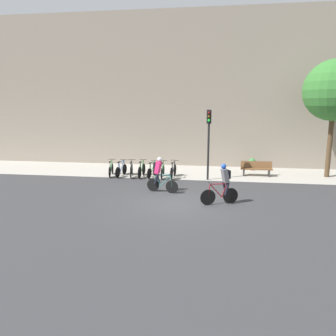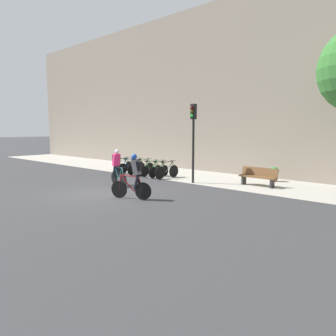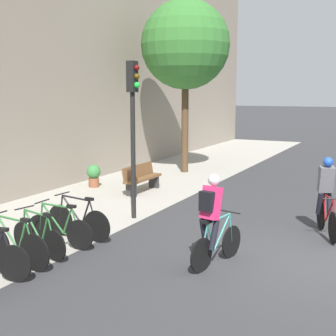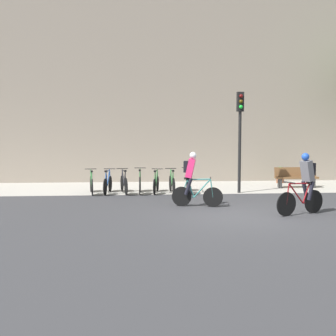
{
  "view_description": "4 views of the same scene",
  "coord_description": "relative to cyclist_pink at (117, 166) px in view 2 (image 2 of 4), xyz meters",
  "views": [
    {
      "loc": [
        1.57,
        -13.78,
        4.29
      ],
      "look_at": [
        -0.76,
        2.23,
        1.12
      ],
      "focal_mm": 35.0,
      "sensor_mm": 36.0,
      "label": 1
    },
    {
      "loc": [
        11.51,
        -8.2,
        2.76
      ],
      "look_at": [
        0.91,
        3.19,
        0.88
      ],
      "focal_mm": 35.0,
      "sensor_mm": 36.0,
      "label": 2
    },
    {
      "loc": [
        -8.94,
        -1.27,
        3.22
      ],
      "look_at": [
        0.12,
        3.26,
        1.58
      ],
      "focal_mm": 50.0,
      "sensor_mm": 36.0,
      "label": 3
    },
    {
      "loc": [
        -2.95,
        -11.6,
        2.3
      ],
      "look_at": [
        -1.92,
        1.61,
        1.26
      ],
      "focal_mm": 45.0,
      "sensor_mm": 36.0,
      "label": 4
    }
  ],
  "objects": [
    {
      "name": "cyclist_pink",
      "position": [
        0.0,
        0.0,
        0.0
      ],
      "size": [
        1.61,
        0.57,
        1.76
      ],
      "color": "black",
      "rests_on": "ground"
    },
    {
      "name": "parked_bike_6",
      "position": [
        0.28,
        3.28,
        -0.53
      ],
      "size": [
        0.46,
        1.76,
        0.99
      ],
      "color": "black",
      "rests_on": "ground"
    },
    {
      "name": "building_facade",
      "position": [
        1.13,
        7.58,
        4.29
      ],
      "size": [
        44.0,
        0.6,
        10.48
      ],
      "primitive_type": "cube",
      "color": "gray",
      "rests_on": "ground"
    },
    {
      "name": "parked_bike_0",
      "position": [
        -3.54,
        3.28,
        -0.55
      ],
      "size": [
        0.46,
        1.66,
        0.96
      ],
      "color": "black",
      "rests_on": "ground"
    },
    {
      "name": "parked_bike_3",
      "position": [
        -1.63,
        3.28,
        -0.54
      ],
      "size": [
        0.46,
        1.68,
        0.99
      ],
      "color": "black",
      "rests_on": "ground"
    },
    {
      "name": "traffic_light_pole",
      "position": [
        2.31,
        3.04,
        1.79
      ],
      "size": [
        0.26,
        0.3,
        3.98
      ],
      "color": "black",
      "rests_on": "ground"
    },
    {
      "name": "kerb_strip",
      "position": [
        1.13,
        5.03,
        -0.94
      ],
      "size": [
        44.0,
        4.5,
        0.01
      ],
      "primitive_type": "cube",
      "color": "#A39E93",
      "rests_on": "ground"
    },
    {
      "name": "parked_bike_5",
      "position": [
        -0.36,
        3.28,
        -0.56
      ],
      "size": [
        0.46,
        1.65,
        0.95
      ],
      "color": "black",
      "rests_on": "ground"
    },
    {
      "name": "parked_bike_4",
      "position": [
        -1.0,
        3.28,
        -0.56
      ],
      "size": [
        0.46,
        1.57,
        0.94
      ],
      "color": "black",
      "rests_on": "ground"
    },
    {
      "name": "ground",
      "position": [
        1.13,
        -1.72,
        -0.95
      ],
      "size": [
        200.0,
        200.0,
        0.0
      ],
      "primitive_type": "plane",
      "color": "#333335"
    },
    {
      "name": "potted_plant",
      "position": [
        5.13,
        6.32,
        -0.51
      ],
      "size": [
        0.48,
        0.48,
        0.78
      ],
      "color": "brown",
      "rests_on": "ground"
    },
    {
      "name": "parked_bike_2",
      "position": [
        -2.27,
        3.28,
        -0.55
      ],
      "size": [
        0.48,
        1.68,
        0.96
      ],
      "color": "black",
      "rests_on": "ground"
    },
    {
      "name": "bench",
      "position": [
        5.2,
        4.48,
        -0.47
      ],
      "size": [
        1.86,
        0.44,
        0.89
      ],
      "color": "brown",
      "rests_on": "ground"
    },
    {
      "name": "parked_bike_1",
      "position": [
        -2.9,
        3.28,
        -0.55
      ],
      "size": [
        0.46,
        1.66,
        0.96
      ],
      "color": "black",
      "rests_on": "ground"
    },
    {
      "name": "cyclist_grey",
      "position": [
        3.09,
        -1.56,
        -0.0
      ],
      "size": [
        1.63,
        0.74,
        1.79
      ],
      "color": "black",
      "rests_on": "ground"
    }
  ]
}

